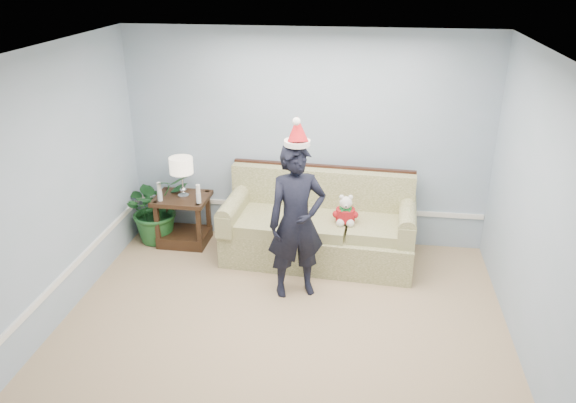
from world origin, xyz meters
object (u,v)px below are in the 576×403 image
Objects in this scene: side_table at (184,225)px; man at (297,222)px; houseplant at (156,208)px; teddy_bear at (345,213)px; sofa at (319,228)px; table_lamp at (181,167)px.

man is at bearing -31.20° from side_table.
houseplant is at bearing 175.27° from side_table.
teddy_bear is (2.08, -0.30, 0.44)m from side_table.
man is at bearing -26.93° from houseplant.
side_table is (-1.76, 0.11, -0.12)m from sofa.
sofa is 1.36× the size of man.
man is (1.56, -0.96, -0.19)m from table_lamp.
man is 4.74× the size of teddy_bear.
side_table is at bearing 168.09° from teddy_bear.
table_lamp reaches higher than sofa.
side_table is 1.88× the size of teddy_bear.
man is (1.95, -0.99, 0.40)m from houseplant.
man reaches higher than table_lamp.
side_table is 0.79m from table_lamp.
table_lamp reaches higher than side_table.
table_lamp is 0.30× the size of man.
sofa is 2.53× the size of houseplant.
teddy_bear is (0.49, 0.67, -0.17)m from man.
table_lamp is at bearing 168.08° from teddy_bear.
houseplant is 2.47m from teddy_bear.
sofa is 3.44× the size of side_table.
sofa is 1.86m from table_lamp.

